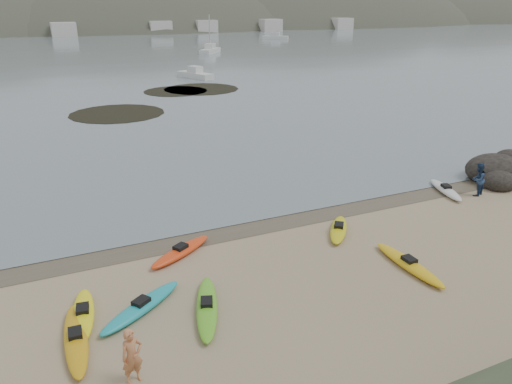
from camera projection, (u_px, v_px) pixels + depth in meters
name	position (u px, v px, depth m)	size (l,w,h in m)	color
ground	(256.00, 222.00, 23.63)	(600.00, 600.00, 0.00)	tan
wet_sand	(259.00, 224.00, 23.37)	(60.00, 60.00, 0.00)	brown
water	(29.00, 20.00, 277.57)	(1200.00, 1200.00, 0.00)	slate
kayaks	(255.00, 269.00, 19.12)	(21.07, 9.26, 0.34)	#64C126
person_west	(132.00, 356.00, 13.41)	(0.61, 0.40, 1.66)	#D18453
person_east	(478.00, 179.00, 26.52)	(0.87, 0.68, 1.80)	navy
rock_cluster	(503.00, 174.00, 29.36)	(5.26, 3.87, 1.77)	black
kelp_mats	(168.00, 97.00, 54.05)	(20.38, 18.58, 0.04)	black
moored_boats	(39.00, 55.00, 92.07)	(104.49, 67.84, 1.31)	silver
far_hills	(146.00, 67.00, 209.05)	(550.00, 135.00, 80.00)	#384235
far_town	(68.00, 29.00, 148.02)	(199.00, 5.00, 4.00)	beige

